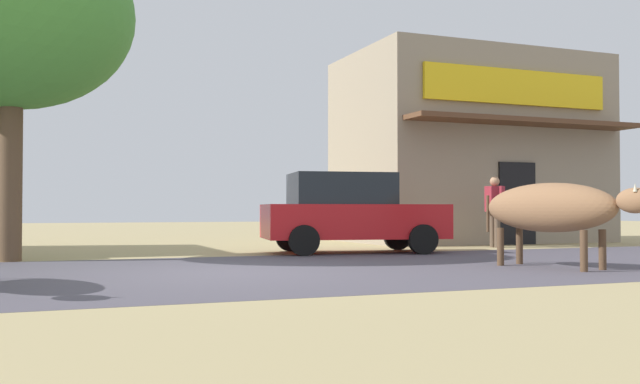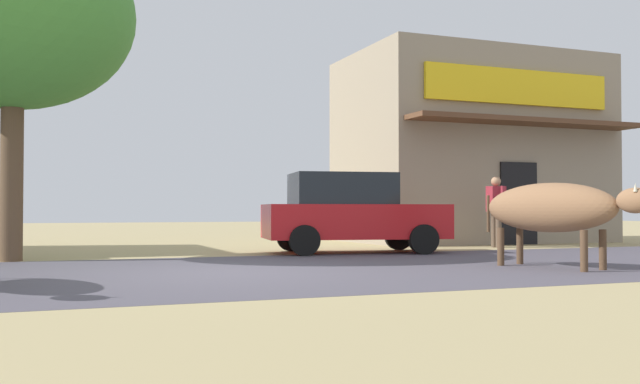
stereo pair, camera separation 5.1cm
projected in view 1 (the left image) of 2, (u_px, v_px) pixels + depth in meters
name	position (u px, v px, depth m)	size (l,w,h in m)	color
ground	(230.00, 272.00, 10.28)	(80.00, 80.00, 0.00)	tan
asphalt_road	(230.00, 272.00, 10.28)	(72.00, 6.49, 0.00)	#4E4954
storefront_right_club	(469.00, 150.00, 20.35)	(6.85, 5.25, 5.16)	gray
roadside_tree	(12.00, 14.00, 12.47)	(4.16, 4.16, 5.98)	brown
parked_hatchback_car	(350.00, 212.00, 14.82)	(3.93, 2.28, 1.64)	red
cow_far_dark	(553.00, 208.00, 11.00)	(1.33, 2.80, 1.31)	#8B6141
pedestrian_by_shop	(495.00, 206.00, 16.92)	(0.41, 0.61, 1.67)	brown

